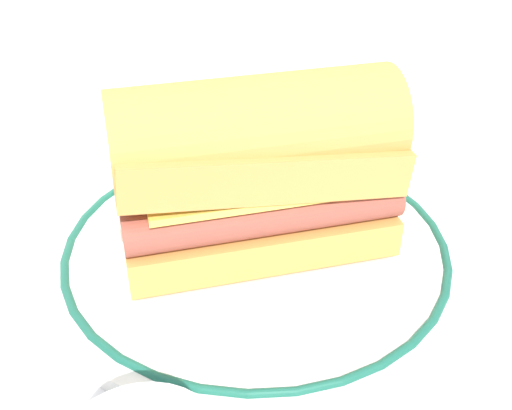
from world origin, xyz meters
name	(u,v)px	position (x,y,z in m)	size (l,w,h in m)	color
ground_plane	(312,280)	(0.00, 0.00, 0.00)	(1.50, 1.50, 0.00)	white
plate	(256,248)	(-0.03, 0.04, 0.01)	(0.30, 0.30, 0.01)	white
sausage_sandwich	(256,165)	(-0.03, 0.04, 0.08)	(0.19, 0.10, 0.12)	gold
butter_knife	(347,138)	(0.12, 0.17, 0.00)	(0.05, 0.14, 0.01)	silver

